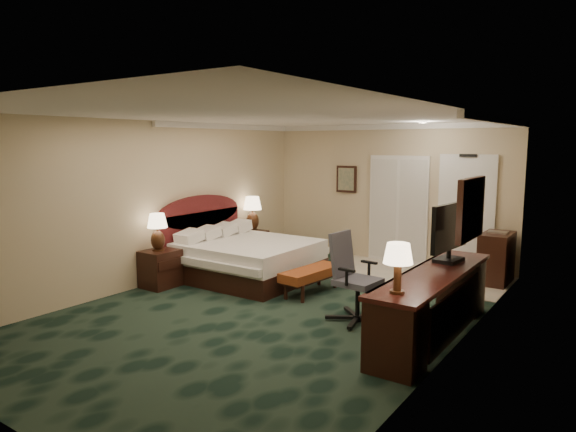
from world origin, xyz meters
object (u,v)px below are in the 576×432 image
Objects in this scene: bed at (249,260)px; lamp_far at (253,214)px; nightstand_far at (252,245)px; minibar at (496,258)px; desk_chair at (358,278)px; desk at (433,305)px; bed_bench at (311,281)px; tv at (450,233)px; lamp_near at (158,232)px; nightstand_near at (160,269)px.

lamp_far reaches higher than bed.
nightstand_far is 0.68× the size of minibar.
nightstand_far is 4.57m from minibar.
minibar is at bearing 75.30° from desk_chair.
desk reaches higher than bed.
tv reaches higher than bed_bench.
nightstand_far is 4.89m from desk.
lamp_far is 0.71× the size of tv.
lamp_far is 4.06m from desk_chair.
lamp_near is 0.52× the size of desk_chair.
lamp_far is (-0.03, 0.05, 0.64)m from nightstand_far.
desk_chair is 1.37× the size of minibar.
minibar is (4.46, 3.36, 0.12)m from nightstand_near.
nightstand_far is 0.84× the size of lamp_far.
nightstand_far is at bearing 168.00° from tv.
nightstand_far is 2.53m from lamp_near.
tv is (4.39, -1.43, 0.90)m from nightstand_far.
lamp_far is (-0.91, 1.24, 0.60)m from bed.
desk_chair is at bearing -109.41° from minibar.
tv reaches higher than lamp_far.
lamp_far is at bearing 90.86° from lamp_near.
nightstand_near is 0.52× the size of desk_chair.
bed is 1.48m from nightstand_far.
minibar reaches higher than bed_bench.
bed_bench is 1.19× the size of tv.
nightstand_far is 0.50× the size of bed_bench.
lamp_far is (-0.04, 2.50, 0.02)m from lamp_near.
desk is at bearing -81.01° from tv.
bed_bench is at bearing -31.36° from lamp_far.
nightstand_near is at bearing -89.75° from nightstand_far.
bed is 4.18m from minibar.
bed is 1.37m from bed_bench.
lamp_near is 2.50m from lamp_far.
tv is (4.38, 1.00, 0.89)m from nightstand_near.
tv is (4.38, 1.03, 0.28)m from lamp_near.
desk is (4.43, -2.07, 0.11)m from nightstand_far.
bed_bench is 1.00× the size of desk_chair.
lamp_far is at bearing 154.35° from bed_bench.
bed_bench is at bearing 26.64° from lamp_near.
lamp_far is 4.96m from desk.
bed is 3.63m from tv.
minibar is at bearing 94.01° from tv.
lamp_near is 2.60m from bed_bench.
bed is 3.65m from desk.
nightstand_near is 0.62× the size of tv.
bed_bench is 2.32m from desk.
desk is at bearing 4.72° from desk_chair.
desk_chair is (2.54, -0.88, 0.26)m from bed.
nightstand_far is 0.21× the size of desk.
bed is 0.74× the size of desk.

